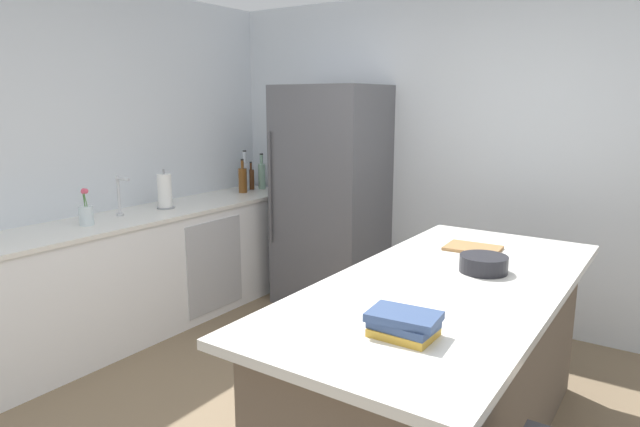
# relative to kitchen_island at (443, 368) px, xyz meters

# --- Properties ---
(wall_rear) EXTENTS (6.00, 0.10, 2.60)m
(wall_rear) POSITION_rel_kitchen_island_xyz_m (-0.41, 1.88, 0.84)
(wall_rear) COLOR silver
(wall_rear) RESTS_ON ground_plane
(wall_left) EXTENTS (0.10, 6.00, 2.60)m
(wall_left) POSITION_rel_kitchen_island_xyz_m (-2.86, -0.37, 0.84)
(wall_left) COLOR silver
(wall_left) RESTS_ON ground_plane
(counter_run_left) EXTENTS (0.64, 2.94, 0.91)m
(counter_run_left) POSITION_rel_kitchen_island_xyz_m (-2.51, 0.28, -0.00)
(counter_run_left) COLOR white
(counter_run_left) RESTS_ON ground_plane
(kitchen_island) EXTENTS (1.01, 2.26, 0.91)m
(kitchen_island) POSITION_rel_kitchen_island_xyz_m (0.00, 0.00, 0.00)
(kitchen_island) COLOR brown
(kitchen_island) RESTS_ON ground_plane
(refrigerator) EXTENTS (0.84, 0.72, 1.88)m
(refrigerator) POSITION_rel_kitchen_island_xyz_m (-1.64, 1.49, 0.48)
(refrigerator) COLOR #56565B
(refrigerator) RESTS_ON ground_plane
(sink_faucet) EXTENTS (0.15, 0.05, 0.30)m
(sink_faucet) POSITION_rel_kitchen_island_xyz_m (-2.55, 0.05, 0.61)
(sink_faucet) COLOR silver
(sink_faucet) RESTS_ON counter_run_left
(flower_vase) EXTENTS (0.10, 0.10, 0.26)m
(flower_vase) POSITION_rel_kitchen_island_xyz_m (-2.49, -0.27, 0.54)
(flower_vase) COLOR silver
(flower_vase) RESTS_ON counter_run_left
(paper_towel_roll) EXTENTS (0.14, 0.14, 0.31)m
(paper_towel_roll) POSITION_rel_kitchen_island_xyz_m (-2.52, 0.44, 0.59)
(paper_towel_roll) COLOR gray
(paper_towel_roll) RESTS_ON counter_run_left
(gin_bottle) EXTENTS (0.07, 0.07, 0.34)m
(gin_bottle) POSITION_rel_kitchen_island_xyz_m (-2.52, 1.63, 0.59)
(gin_bottle) COLOR #8CB79E
(gin_bottle) RESTS_ON counter_run_left
(syrup_bottle) EXTENTS (0.06, 0.06, 0.27)m
(syrup_bottle) POSITION_rel_kitchen_island_xyz_m (-2.59, 1.54, 0.56)
(syrup_bottle) COLOR #5B3319
(syrup_bottle) RESTS_ON counter_run_left
(soda_bottle) EXTENTS (0.08, 0.08, 0.38)m
(soda_bottle) POSITION_rel_kitchen_island_xyz_m (-2.58, 1.45, 0.60)
(soda_bottle) COLOR silver
(soda_bottle) RESTS_ON counter_run_left
(whiskey_bottle) EXTENTS (0.08, 0.08, 0.31)m
(whiskey_bottle) POSITION_rel_kitchen_island_xyz_m (-2.53, 1.35, 0.57)
(whiskey_bottle) COLOR brown
(whiskey_bottle) RESTS_ON counter_run_left
(cookbook_stack) EXTENTS (0.27, 0.19, 0.09)m
(cookbook_stack) POSITION_rel_kitchen_island_xyz_m (0.10, -0.68, 0.49)
(cookbook_stack) COLOR gold
(cookbook_stack) RESTS_ON kitchen_island
(mixing_bowl) EXTENTS (0.24, 0.24, 0.08)m
(mixing_bowl) POSITION_rel_kitchen_island_xyz_m (0.09, 0.24, 0.49)
(mixing_bowl) COLOR black
(mixing_bowl) RESTS_ON kitchen_island
(cutting_board) EXTENTS (0.31, 0.24, 0.02)m
(cutting_board) POSITION_rel_kitchen_island_xyz_m (-0.09, 0.63, 0.46)
(cutting_board) COLOR #9E7042
(cutting_board) RESTS_ON kitchen_island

